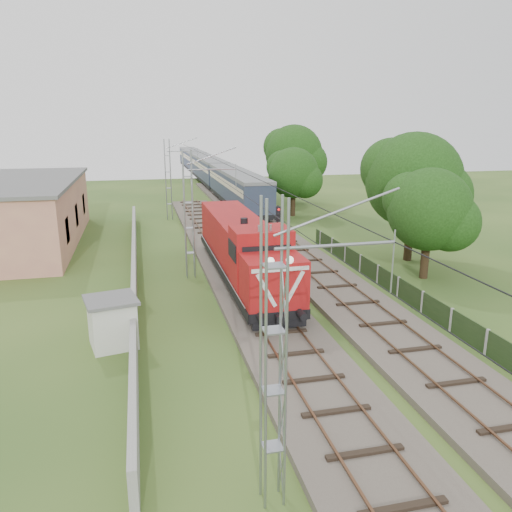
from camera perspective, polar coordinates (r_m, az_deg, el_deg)
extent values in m
plane|color=#2B4A1B|center=(21.76, 4.04, -11.13)|extent=(140.00, 140.00, 0.00)
cube|color=#6B6054|center=(27.93, -0.21, -4.69)|extent=(4.20, 70.00, 0.30)
cube|color=black|center=(27.87, -0.21, -4.31)|extent=(2.40, 70.00, 0.10)
cube|color=brown|center=(27.67, -1.93, -4.29)|extent=(0.08, 70.00, 0.05)
cube|color=brown|center=(28.03, 1.49, -4.03)|extent=(0.08, 70.00, 0.05)
cube|color=#6B6054|center=(41.22, 2.48, 1.81)|extent=(4.20, 80.00, 0.30)
cube|color=black|center=(41.18, 2.48, 2.08)|extent=(2.40, 80.00, 0.10)
cube|color=brown|center=(40.94, 1.34, 2.12)|extent=(0.08, 80.00, 0.05)
cube|color=brown|center=(41.39, 3.62, 2.24)|extent=(0.08, 80.00, 0.05)
cylinder|color=gray|center=(11.83, 9.13, 1.21)|extent=(3.00, 0.08, 0.08)
cylinder|color=gray|center=(31.05, -5.08, 9.85)|extent=(3.00, 0.08, 0.08)
cylinder|color=gray|center=(50.88, -8.42, 11.76)|extent=(3.00, 0.08, 0.08)
cylinder|color=black|center=(31.45, -2.30, 7.58)|extent=(0.03, 70.00, 0.03)
cylinder|color=black|center=(31.30, -2.32, 9.94)|extent=(0.03, 70.00, 0.03)
cube|color=#9E9E99|center=(31.87, -13.76, -1.49)|extent=(0.25, 40.00, 1.50)
cube|color=tan|center=(44.14, -25.00, 4.41)|extent=(8.00, 20.00, 5.00)
cube|color=#606060|center=(43.80, -25.38, 7.75)|extent=(8.40, 20.40, 0.25)
cube|color=black|center=(37.70, -20.82, 2.77)|extent=(0.10, 1.60, 1.80)
cube|color=black|center=(43.55, -19.87, 4.40)|extent=(0.10, 1.60, 1.80)
cube|color=black|center=(49.43, -19.14, 5.64)|extent=(0.10, 1.60, 1.80)
cube|color=black|center=(27.24, 18.48, -5.03)|extent=(0.05, 32.00, 1.15)
cube|color=#9E9E99|center=(40.19, 7.38, 2.01)|extent=(0.12, 0.12, 1.20)
cube|color=black|center=(30.64, -1.56, -1.24)|extent=(2.96, 16.75, 0.49)
cube|color=black|center=(25.71, 0.92, -5.18)|extent=(2.17, 3.55, 0.49)
cube|color=black|center=(35.85, -3.32, 0.67)|extent=(2.17, 3.55, 0.49)
cube|color=black|center=(23.18, 2.66, -7.79)|extent=(2.56, 0.25, 0.34)
cube|color=#A31312|center=(23.59, 1.96, -2.77)|extent=(2.86, 2.46, 2.27)
sphere|color=white|center=(22.01, 1.68, -0.60)|extent=(0.35, 0.35, 0.35)
sphere|color=white|center=(22.25, 3.88, -0.46)|extent=(0.35, 0.35, 0.35)
cube|color=silver|center=(22.30, 1.21, -3.97)|extent=(0.99, 0.06, 1.65)
cube|color=silver|center=(22.63, 4.35, -3.72)|extent=(0.99, 0.06, 1.65)
cube|color=silver|center=(22.17, 2.82, -1.55)|extent=(2.66, 0.06, 0.18)
cube|color=#A31312|center=(25.70, 0.56, -0.23)|extent=(2.96, 2.36, 3.15)
cube|color=black|center=(24.45, 1.23, 0.16)|extent=(2.46, 0.06, 0.89)
cube|color=#A31312|center=(32.55, -2.45, 2.50)|extent=(2.76, 11.92, 2.56)
cylinder|color=black|center=(29.37, -1.37, 3.98)|extent=(0.43, 0.43, 0.39)
cylinder|color=gray|center=(24.48, 0.34, 3.15)|extent=(0.12, 0.12, 0.34)
cylinder|color=gray|center=(24.62, 1.68, 3.22)|extent=(0.12, 0.12, 0.34)
cube|color=black|center=(57.49, -2.16, 6.37)|extent=(2.95, 22.38, 0.51)
cube|color=#2E334C|center=(57.26, -2.17, 7.98)|extent=(3.05, 22.38, 2.75)
cube|color=beige|center=(57.20, -2.18, 8.48)|extent=(3.09, 21.49, 0.76)
cube|color=slate|center=(57.09, -2.19, 9.50)|extent=(3.10, 22.38, 0.36)
cube|color=black|center=(80.39, -5.43, 8.80)|extent=(2.95, 22.38, 0.51)
cube|color=#2E334C|center=(80.23, -5.46, 9.96)|extent=(3.05, 22.38, 2.75)
cube|color=beige|center=(80.19, -5.47, 10.32)|extent=(3.09, 21.49, 0.76)
cube|color=slate|center=(80.11, -5.49, 11.04)|extent=(3.10, 22.38, 0.36)
cube|color=black|center=(103.51, -7.26, 10.14)|extent=(2.95, 22.38, 0.51)
cube|color=#2E334C|center=(103.39, -7.29, 11.04)|extent=(3.05, 22.38, 2.75)
cube|color=beige|center=(103.36, -7.30, 11.32)|extent=(3.09, 21.49, 0.76)
cube|color=slate|center=(103.30, -7.32, 11.88)|extent=(3.10, 22.38, 0.36)
cylinder|color=black|center=(32.59, 2.46, 1.95)|extent=(0.12, 0.12, 4.41)
cube|color=black|center=(32.13, 2.56, 4.81)|extent=(0.36, 0.29, 0.97)
sphere|color=red|center=(31.97, 2.62, 5.32)|extent=(0.16, 0.16, 0.16)
sphere|color=black|center=(32.03, 2.61, 4.78)|extent=(0.16, 0.16, 0.16)
sphere|color=black|center=(32.08, 2.61, 4.24)|extent=(0.16, 0.16, 0.16)
cube|color=#1A35A1|center=(32.45, 2.59, 2.37)|extent=(0.47, 0.22, 0.35)
cube|color=silver|center=(22.96, -16.08, -7.46)|extent=(2.22, 2.22, 2.05)
cube|color=#606060|center=(22.57, -16.28, -4.84)|extent=(2.55, 2.55, 0.14)
cylinder|color=#372916|center=(33.09, 18.78, 0.20)|extent=(0.52, 0.52, 3.12)
sphere|color=black|center=(32.52, 19.20, 5.05)|extent=(5.11, 5.11, 5.11)
sphere|color=black|center=(32.57, 21.33, 3.59)|extent=(3.58, 3.58, 3.58)
sphere|color=black|center=(32.73, 17.12, 6.29)|extent=(3.32, 3.32, 3.32)
cylinder|color=#372916|center=(37.01, 17.12, 2.58)|extent=(0.57, 0.57, 4.04)
sphere|color=black|center=(36.44, 17.57, 8.23)|extent=(6.61, 6.61, 6.61)
sphere|color=black|center=(36.41, 20.05, 6.55)|extent=(4.63, 4.63, 4.63)
sphere|color=black|center=(36.80, 15.17, 9.61)|extent=(4.30, 4.30, 4.30)
cylinder|color=#372916|center=(52.83, 4.23, 6.32)|extent=(0.56, 0.56, 3.19)
sphere|color=black|center=(52.47, 4.29, 9.45)|extent=(5.22, 5.22, 5.22)
sphere|color=black|center=(52.13, 5.64, 8.59)|extent=(3.66, 3.66, 3.66)
sphere|color=black|center=(53.03, 3.05, 10.16)|extent=(3.39, 3.39, 3.39)
cylinder|color=#372916|center=(61.71, 4.28, 8.05)|extent=(0.58, 0.58, 4.19)
sphere|color=black|center=(61.36, 4.35, 11.58)|extent=(6.86, 6.86, 6.86)
sphere|color=black|center=(60.88, 5.88, 10.62)|extent=(4.80, 4.80, 4.80)
sphere|color=black|center=(62.12, 2.94, 12.35)|extent=(4.46, 4.46, 4.46)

